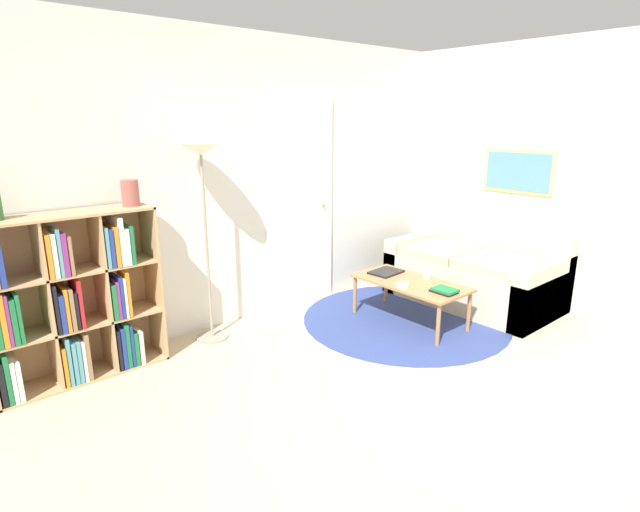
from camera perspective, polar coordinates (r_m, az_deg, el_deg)
The scene contains 13 objects.
ground_plane at distance 3.44m, azimuth 18.06°, elevation -18.12°, with size 14.00×14.00×0.00m, color tan.
wall_back at distance 4.72m, azimuth -7.61°, elevation 8.37°, with size 7.76×0.11×2.60m.
wall_right at distance 5.64m, azimuth 21.28°, elevation 8.72°, with size 0.08×5.50×2.60m.
rug at distance 4.89m, azimuth 9.68°, elevation -7.09°, with size 1.95×1.95×0.01m.
bookshelf at distance 4.00m, azimuth -26.79°, elevation -4.75°, with size 1.17×0.34×1.23m.
floor_lamp at distance 4.17m, azimuth -13.31°, elevation 9.04°, with size 0.33×0.33×1.67m.
couch at distance 5.47m, azimuth 17.43°, elevation -2.00°, with size 0.94×1.65×0.77m.
coffee_table at distance 4.72m, azimuth 10.26°, elevation -3.31°, with size 0.53×1.07×0.40m.
laptop at distance 4.92m, azimuth 7.55°, elevation -1.83°, with size 0.33×0.26×0.02m.
bowl at distance 4.53m, azimuth 9.45°, elevation -3.30°, with size 0.12×0.12×0.04m.
book_stack_on_table at distance 4.47m, azimuth 14.02°, elevation -3.85°, with size 0.16×0.22×0.04m.
cup at distance 4.82m, azimuth 12.14°, elevation -1.98°, with size 0.07×0.07×0.09m.
vase_on_shelf at distance 3.98m, azimuth -20.86°, elevation 6.76°, with size 0.13×0.13×0.19m.
Camera 1 is at (-2.54, -1.39, 1.86)m, focal length 28.00 mm.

